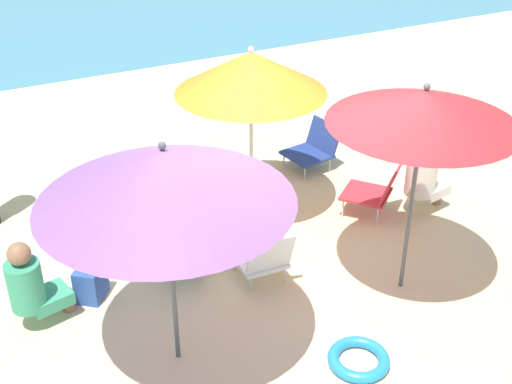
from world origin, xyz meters
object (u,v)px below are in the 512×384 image
(beach_chair_e, at_px, (131,192))
(person_b, at_px, (424,174))
(beach_chair_f, at_px, (185,245))
(umbrella_orange, at_px, (251,73))
(umbrella_red, at_px, (424,107))
(umbrella_purple, at_px, (165,176))
(person_c, at_px, (32,285))
(swim_ring, at_px, (359,359))
(beach_chair_c, at_px, (314,147))
(beach_chair_a, at_px, (265,258))
(beach_bag, at_px, (91,282))
(beach_chair_d, at_px, (376,190))

(beach_chair_e, bearing_deg, person_b, -4.05)
(beach_chair_f, relative_size, person_b, 0.75)
(beach_chair_e, xyz_separation_m, beach_chair_f, (0.13, -1.33, 0.06))
(umbrella_orange, relative_size, umbrella_red, 0.94)
(umbrella_purple, height_order, person_c, umbrella_purple)
(beach_chair_e, bearing_deg, umbrella_red, -30.58)
(swim_ring, bearing_deg, beach_chair_c, 65.02)
(person_b, relative_size, person_c, 1.11)
(beach_chair_a, height_order, beach_chair_e, beach_chair_a)
(umbrella_orange, height_order, beach_chair_c, umbrella_orange)
(beach_chair_f, height_order, beach_bag, beach_chair_f)
(beach_chair_d, bearing_deg, person_b, -147.01)
(umbrella_orange, distance_m, beach_chair_e, 1.92)
(beach_bag, bearing_deg, umbrella_red, -23.43)
(swim_ring, bearing_deg, beach_chair_e, 106.76)
(umbrella_purple, height_order, beach_bag, umbrella_purple)
(umbrella_orange, xyz_separation_m, umbrella_red, (0.66, -1.91, 0.20))
(umbrella_red, bearing_deg, beach_chair_d, 65.76)
(beach_chair_c, xyz_separation_m, person_b, (0.52, -1.50, 0.20))
(beach_chair_f, height_order, swim_ring, beach_chair_f)
(beach_chair_e, relative_size, beach_bag, 2.16)
(umbrella_orange, xyz_separation_m, beach_chair_f, (-1.12, -0.80, -1.31))
(umbrella_purple, bearing_deg, umbrella_orange, 48.89)
(umbrella_purple, bearing_deg, beach_chair_d, 21.88)
(person_c, bearing_deg, beach_chair_f, -9.86)
(beach_chair_e, height_order, beach_bag, beach_chair_e)
(beach_chair_f, distance_m, person_b, 2.84)
(beach_chair_a, relative_size, beach_bag, 1.86)
(beach_chair_c, xyz_separation_m, beach_bag, (-3.25, -1.36, -0.11))
(umbrella_red, bearing_deg, umbrella_orange, 109.19)
(person_c, height_order, swim_ring, person_c)
(beach_chair_a, height_order, beach_chair_c, beach_chair_a)
(umbrella_orange, relative_size, person_c, 2.22)
(umbrella_orange, height_order, beach_chair_e, umbrella_orange)
(umbrella_orange, distance_m, umbrella_purple, 2.45)
(person_b, bearing_deg, beach_chair_d, 151.75)
(umbrella_purple, relative_size, beach_chair_a, 3.18)
(person_b, bearing_deg, umbrella_orange, 142.53)
(beach_chair_c, bearing_deg, swim_ring, 56.32)
(umbrella_purple, bearing_deg, beach_chair_e, 81.31)
(person_c, distance_m, swim_ring, 2.87)
(beach_chair_a, height_order, swim_ring, beach_chair_a)
(beach_chair_d, bearing_deg, beach_bag, 51.27)
(beach_chair_a, height_order, beach_bag, beach_chair_a)
(umbrella_orange, height_order, beach_chair_d, umbrella_orange)
(umbrella_purple, bearing_deg, person_c, 135.08)
(beach_bag, bearing_deg, umbrella_purple, -68.43)
(beach_chair_a, bearing_deg, umbrella_orange, -18.34)
(umbrella_red, distance_m, umbrella_purple, 2.28)
(umbrella_orange, bearing_deg, person_c, -161.08)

